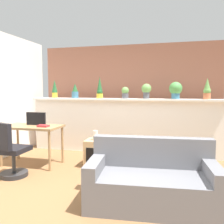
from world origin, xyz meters
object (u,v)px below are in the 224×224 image
(vase_on_shelf, at_px, (95,135))
(potted_plant_1, at_px, (75,91))
(potted_plant_0, at_px, (55,89))
(potted_plant_2, at_px, (100,89))
(book_on_desk, at_px, (43,126))
(couch, at_px, (152,182))
(desk, at_px, (32,130))
(office_chair, at_px, (10,154))
(potted_plant_4, at_px, (146,90))
(side_cube_shelf, at_px, (97,153))
(potted_plant_6, at_px, (207,90))
(potted_plant_5, at_px, (176,89))
(potted_plant_3, at_px, (125,92))
(tv_monitor, at_px, (36,119))

(vase_on_shelf, bearing_deg, potted_plant_1, 129.34)
(potted_plant_0, xyz_separation_m, potted_plant_2, (1.14, -0.07, -0.01))
(book_on_desk, bearing_deg, couch, -24.67)
(desk, relative_size, vase_on_shelf, 6.24)
(office_chair, relative_size, book_on_desk, 4.74)
(potted_plant_4, distance_m, couch, 2.51)
(desk, height_order, book_on_desk, book_on_desk)
(side_cube_shelf, bearing_deg, couch, -47.73)
(desk, bearing_deg, side_cube_shelf, 9.51)
(office_chair, height_order, side_cube_shelf, office_chair)
(potted_plant_6, relative_size, side_cube_shelf, 0.84)
(potted_plant_5, xyz_separation_m, side_cube_shelf, (-1.40, -1.01, -1.18))
(office_chair, bearing_deg, potted_plant_3, 50.75)
(potted_plant_6, relative_size, desk, 0.38)
(potted_plant_0, bearing_deg, potted_plant_1, -2.14)
(potted_plant_2, xyz_separation_m, couch, (1.35, -2.18, -1.16))
(potted_plant_5, xyz_separation_m, book_on_desk, (-2.33, -1.30, -0.66))
(tv_monitor, bearing_deg, potted_plant_2, 48.86)
(potted_plant_6, relative_size, vase_on_shelf, 2.39)
(potted_plant_1, xyz_separation_m, book_on_desk, (-0.08, -1.29, -0.62))
(book_on_desk, xyz_separation_m, couch, (2.05, -0.94, -0.49))
(office_chair, distance_m, couch, 2.33)
(tv_monitor, bearing_deg, side_cube_shelf, 6.04)
(potted_plant_1, relative_size, couch, 0.20)
(potted_plant_3, height_order, potted_plant_4, potted_plant_4)
(potted_plant_2, relative_size, desk, 0.44)
(side_cube_shelf, xyz_separation_m, book_on_desk, (-0.93, -0.29, 0.52))
(potted_plant_6, relative_size, tv_monitor, 1.07)
(potted_plant_1, xyz_separation_m, tv_monitor, (-0.33, -1.12, -0.51))
(potted_plant_0, xyz_separation_m, potted_plant_6, (3.39, -0.04, -0.02))
(desk, distance_m, tv_monitor, 0.23)
(book_on_desk, bearing_deg, tv_monitor, 146.54)
(potted_plant_2, bearing_deg, potted_plant_6, 0.61)
(potted_plant_1, distance_m, desk, 1.45)
(potted_plant_5, distance_m, vase_on_shelf, 1.94)
(potted_plant_5, xyz_separation_m, vase_on_shelf, (-1.42, -1.02, -0.84))
(potted_plant_2, xyz_separation_m, desk, (-0.98, -1.16, -0.77))
(potted_plant_4, bearing_deg, desk, -149.42)
(office_chair, bearing_deg, book_on_desk, 66.63)
(potted_plant_4, relative_size, office_chair, 0.35)
(potted_plant_1, distance_m, potted_plant_3, 1.19)
(potted_plant_3, distance_m, potted_plant_5, 1.06)
(potted_plant_4, bearing_deg, potted_plant_2, -178.04)
(potted_plant_0, bearing_deg, book_on_desk, -71.02)
(potted_plant_6, xyz_separation_m, book_on_desk, (-2.94, -1.27, -0.66))
(book_on_desk, bearing_deg, potted_plant_5, 29.18)
(potted_plant_3, relative_size, vase_on_shelf, 1.43)
(potted_plant_2, height_order, office_chair, potted_plant_2)
(potted_plant_2, bearing_deg, office_chair, -117.33)
(potted_plant_0, xyz_separation_m, side_cube_shelf, (1.38, -1.02, -1.20))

